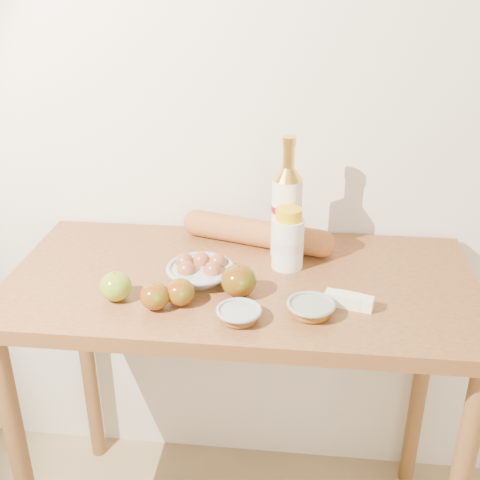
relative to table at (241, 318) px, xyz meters
name	(u,v)px	position (x,y,z in m)	size (l,w,h in m)	color
back_wall	(254,94)	(0.00, 0.33, 0.52)	(3.50, 0.02, 2.60)	silver
table	(241,318)	(0.00, 0.00, 0.00)	(1.20, 0.60, 0.90)	brown
bourbon_bottle	(287,209)	(0.11, 0.15, 0.26)	(0.10, 0.10, 0.33)	white
cream_bottle	(288,240)	(0.11, 0.07, 0.20)	(0.11, 0.11, 0.17)	white
egg_bowl	(201,271)	(-0.10, -0.02, 0.15)	(0.19, 0.19, 0.06)	#9AA8A1
baguette	(257,233)	(0.02, 0.19, 0.16)	(0.46, 0.20, 0.08)	#C87A3D
apple_yellowgreen	(116,286)	(-0.29, -0.14, 0.16)	(0.10, 0.10, 0.07)	#A29B20
apple_redgreen_front	(155,296)	(-0.18, -0.17, 0.16)	(0.07, 0.07, 0.06)	#970B08
apple_redgreen_right	(239,281)	(0.00, -0.09, 0.16)	(0.10, 0.10, 0.08)	maroon
sugar_bowl	(239,314)	(0.02, -0.20, 0.14)	(0.13, 0.13, 0.03)	#919E98
syrup_bowl	(311,308)	(0.18, -0.16, 0.14)	(0.15, 0.15, 0.03)	gray
butter_stick	(349,301)	(0.27, -0.11, 0.14)	(0.12, 0.06, 0.03)	#F8F5C0
apple_extra	(180,292)	(-0.13, -0.15, 0.16)	(0.07, 0.07, 0.06)	#970B08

